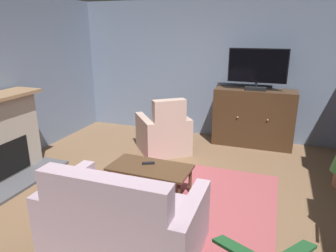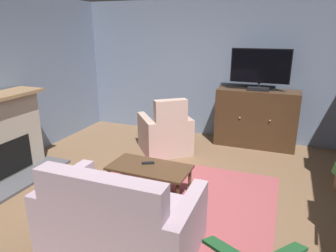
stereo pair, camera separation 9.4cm
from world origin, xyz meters
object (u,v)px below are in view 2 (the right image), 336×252
(fireplace, at_px, (0,139))
(cat, at_px, (45,201))
(tv_remote, at_px, (148,163))
(television, at_px, (260,69))
(tv_cabinet, at_px, (256,119))
(coffee_table, at_px, (150,169))
(sofa_floral, at_px, (119,220))
(armchair_by_fireplace, at_px, (165,134))

(fireplace, height_order, cat, fireplace)
(tv_remote, bearing_deg, fireplace, -18.31)
(television, height_order, tv_remote, television)
(tv_remote, bearing_deg, tv_cabinet, -143.37)
(coffee_table, xyz_separation_m, tv_remote, (-0.05, 0.07, 0.06))
(fireplace, xyz_separation_m, coffee_table, (2.29, 0.27, -0.22))
(tv_remote, distance_m, sofa_floral, 1.17)
(sofa_floral, bearing_deg, fireplace, 161.86)
(television, relative_size, coffee_table, 0.95)
(tv_cabinet, relative_size, sofa_floral, 0.95)
(sofa_floral, relative_size, armchair_by_fireplace, 1.31)
(tv_cabinet, relative_size, television, 1.42)
(fireplace, distance_m, television, 4.40)
(fireplace, bearing_deg, cat, -22.68)
(coffee_table, height_order, cat, coffee_table)
(tv_cabinet, bearing_deg, armchair_by_fireplace, -148.49)
(coffee_table, height_order, sofa_floral, sofa_floral)
(armchair_by_fireplace, height_order, cat, armchair_by_fireplace)
(sofa_floral, xyz_separation_m, armchair_by_fireplace, (-0.53, 2.59, 0.01))
(sofa_floral, distance_m, armchair_by_fireplace, 2.64)
(armchair_by_fireplace, bearing_deg, cat, -106.98)
(television, xyz_separation_m, cat, (-2.18, -3.15, -1.37))
(sofa_floral, xyz_separation_m, cat, (-1.23, 0.29, -0.22))
(tv_remote, distance_m, armchair_by_fireplace, 1.48)
(coffee_table, relative_size, tv_remote, 6.44)
(tv_cabinet, relative_size, cat, 2.78)
(television, bearing_deg, sofa_floral, -105.49)
(coffee_table, xyz_separation_m, sofa_floral, (0.15, -1.07, -0.05))
(coffee_table, xyz_separation_m, cat, (-1.07, -0.78, -0.27))
(television, distance_m, sofa_floral, 3.75)
(tv_cabinet, distance_m, coffee_table, 2.67)
(tv_cabinet, height_order, television, television)
(television, xyz_separation_m, coffee_table, (-1.11, -2.37, -1.11))
(tv_cabinet, bearing_deg, television, -90.00)
(television, bearing_deg, tv_remote, -116.85)
(tv_cabinet, height_order, coffee_table, tv_cabinet)
(tv_remote, bearing_deg, coffee_table, 100.28)
(tv_cabinet, height_order, armchair_by_fireplace, tv_cabinet)
(television, relative_size, armchair_by_fireplace, 0.88)
(tv_cabinet, bearing_deg, coffee_table, -114.60)
(television, height_order, sofa_floral, television)
(coffee_table, distance_m, cat, 1.35)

